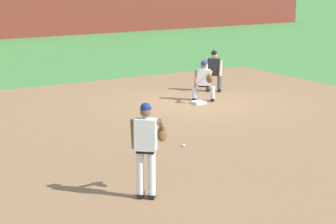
{
  "coord_description": "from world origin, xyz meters",
  "views": [
    {
      "loc": [
        -11.6,
        -16.97,
        4.33
      ],
      "look_at": [
        -4.04,
        -4.69,
        1.1
      ],
      "focal_mm": 70.0,
      "sensor_mm": 36.0,
      "label": 1
    }
  ],
  "objects_px": {
    "baseball": "(184,145)",
    "pitcher": "(147,144)",
    "umpire": "(214,69)",
    "first_baseman": "(204,79)",
    "first_base_bag": "(198,103)"
  },
  "relations": [
    {
      "from": "baseball",
      "to": "pitcher",
      "type": "distance_m",
      "value": 3.82
    },
    {
      "from": "baseball",
      "to": "umpire",
      "type": "height_order",
      "value": "umpire"
    },
    {
      "from": "first_baseman",
      "to": "umpire",
      "type": "distance_m",
      "value": 1.76
    },
    {
      "from": "baseball",
      "to": "umpire",
      "type": "xyz_separation_m",
      "value": [
        4.83,
        5.51,
        0.76
      ]
    },
    {
      "from": "pitcher",
      "to": "umpire",
      "type": "relative_size",
      "value": 1.27
    },
    {
      "from": "first_base_bag",
      "to": "umpire",
      "type": "height_order",
      "value": "umpire"
    },
    {
      "from": "pitcher",
      "to": "umpire",
      "type": "xyz_separation_m",
      "value": [
        7.38,
        8.16,
        -0.27
      ]
    },
    {
      "from": "first_base_bag",
      "to": "first_baseman",
      "type": "relative_size",
      "value": 0.28
    },
    {
      "from": "baseball",
      "to": "umpire",
      "type": "bearing_deg",
      "value": 48.73
    },
    {
      "from": "first_baseman",
      "to": "pitcher",
      "type": "bearing_deg",
      "value": -131.39
    },
    {
      "from": "pitcher",
      "to": "first_baseman",
      "type": "height_order",
      "value": "pitcher"
    },
    {
      "from": "first_base_bag",
      "to": "baseball",
      "type": "xyz_separation_m",
      "value": [
        -3.18,
        -4.02,
        -0.01
      ]
    },
    {
      "from": "first_baseman",
      "to": "umpire",
      "type": "relative_size",
      "value": 0.92
    },
    {
      "from": "pitcher",
      "to": "baseball",
      "type": "bearing_deg",
      "value": 46.16
    },
    {
      "from": "pitcher",
      "to": "first_baseman",
      "type": "bearing_deg",
      "value": 48.61
    }
  ]
}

